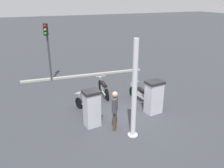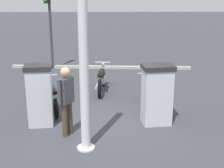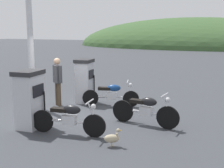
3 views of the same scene
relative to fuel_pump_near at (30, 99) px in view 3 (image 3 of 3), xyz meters
The scene contains 10 objects.
ground_plane 1.73m from the fuel_pump_near, 85.37° to the left, with size 120.00×120.00×0.00m, color #383A3F.
fuel_pump_near is the anchor object (origin of this frame).
fuel_pump_far 3.06m from the fuel_pump_near, 90.00° to the left, with size 0.64×0.74×1.62m.
motorcycle_near_pump 1.33m from the fuel_pump_near, ahead, with size 2.03×0.56×0.94m.
motorcycle_far_pump 3.19m from the fuel_pump_near, 69.01° to the left, with size 1.94×0.79×0.92m.
motorcycle_extra 3.23m from the fuel_pump_near, 27.12° to the left, with size 2.02×0.56×0.96m.
attendant_person 2.39m from the fuel_pump_near, 106.02° to the left, with size 0.53×0.38×1.71m.
wandering_duck 2.70m from the fuel_pump_near, ahead, with size 0.42×0.32×0.44m.
canopy_support_pole 2.50m from the fuel_pump_near, 127.20° to the left, with size 0.40×0.40×3.90m.
distant_hill_main 42.50m from the fuel_pump_near, 92.87° to the left, with size 39.26×21.60×9.33m.
Camera 3 is at (5.05, -7.59, 2.68)m, focal length 45.99 mm.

